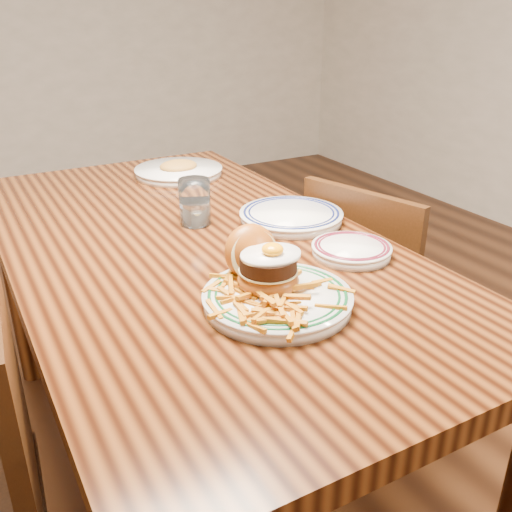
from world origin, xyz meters
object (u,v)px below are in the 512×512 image
chair_right (374,302)px  side_plate (351,249)px  main_plate (273,285)px  table (194,271)px

chair_right → side_plate: (-0.29, -0.23, 0.33)m
main_plate → side_plate: size_ratio=1.62×
table → chair_right: 0.61m
table → chair_right: chair_right is taller
side_plate → chair_right: bearing=32.1°
table → side_plate: 0.40m
chair_right → side_plate: size_ratio=4.49×
chair_right → main_plate: size_ratio=2.77×
chair_right → table: bearing=-20.6°
table → main_plate: (0.01, -0.37, 0.13)m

